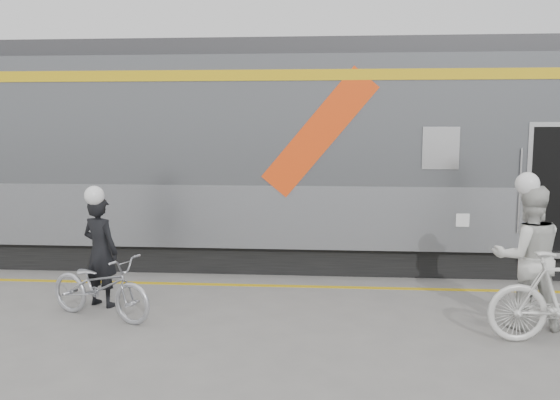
# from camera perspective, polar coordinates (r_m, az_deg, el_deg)

# --- Properties ---
(ground) EXTENTS (90.00, 90.00, 0.00)m
(ground) POSITION_cam_1_polar(r_m,az_deg,el_deg) (7.75, 2.84, -12.66)
(ground) COLOR slate
(ground) RESTS_ON ground
(train) EXTENTS (24.00, 3.17, 4.10)m
(train) POSITION_cam_1_polar(r_m,az_deg,el_deg) (11.61, 12.88, 4.24)
(train) COLOR black
(train) RESTS_ON ground
(safety_strip) EXTENTS (24.00, 0.12, 0.01)m
(safety_strip) POSITION_cam_1_polar(r_m,az_deg,el_deg) (9.80, 3.23, -8.32)
(safety_strip) COLOR gold
(safety_strip) RESTS_ON ground
(man) EXTENTS (0.69, 0.58, 1.62)m
(man) POSITION_cam_1_polar(r_m,az_deg,el_deg) (9.01, -16.90, -4.75)
(man) COLOR black
(man) RESTS_ON ground
(bicycle_left) EXTENTS (1.80, 1.19, 0.89)m
(bicycle_left) POSITION_cam_1_polar(r_m,az_deg,el_deg) (8.52, -16.90, -7.96)
(bicycle_left) COLOR #AFB1B7
(bicycle_left) RESTS_ON ground
(woman) EXTENTS (0.94, 0.74, 1.87)m
(woman) POSITION_cam_1_polar(r_m,az_deg,el_deg) (8.34, 22.73, -5.10)
(woman) COLOR silver
(woman) RESTS_ON ground
(helmet_man) EXTENTS (0.28, 0.28, 0.28)m
(helmet_man) POSITION_cam_1_polar(r_m,az_deg,el_deg) (8.86, -17.13, 1.27)
(helmet_man) COLOR white
(helmet_man) RESTS_ON man
(helmet_woman) EXTENTS (0.30, 0.30, 0.30)m
(helmet_woman) POSITION_cam_1_polar(r_m,az_deg,el_deg) (8.18, 23.11, 2.34)
(helmet_woman) COLOR white
(helmet_woman) RESTS_ON woman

